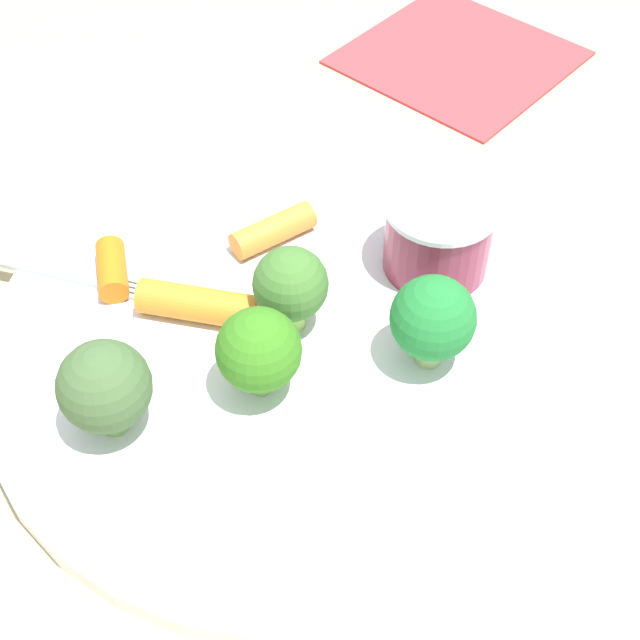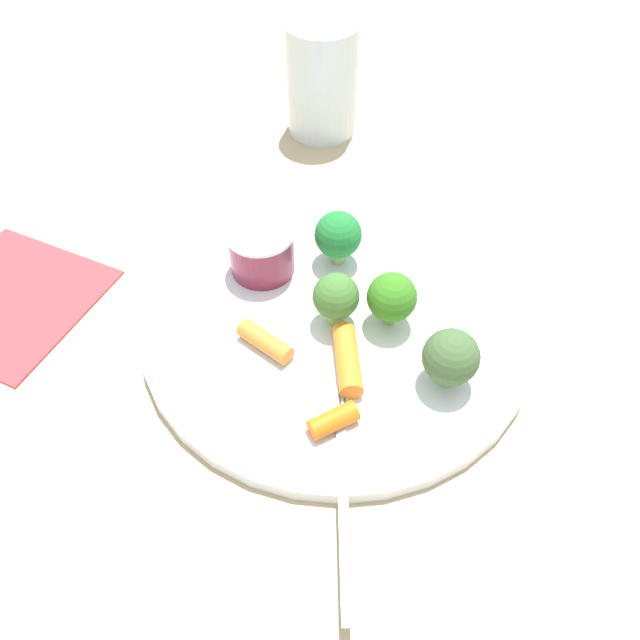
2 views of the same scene
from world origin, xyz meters
name	(u,v)px [view 2 (image 2 of 2)]	position (x,y,z in m)	size (l,w,h in m)	color
ground_plane	(337,323)	(0.00, 0.00, 0.00)	(2.40, 2.40, 0.00)	tan
plate	(337,318)	(0.00, 0.00, 0.01)	(0.32, 0.32, 0.01)	white
sauce_cup	(262,250)	(0.07, -0.04, 0.03)	(0.06, 0.06, 0.04)	maroon
broccoli_floret_0	(332,297)	(0.00, 0.01, 0.04)	(0.04, 0.04, 0.05)	#98C45A
broccoli_floret_1	(338,235)	(0.01, -0.06, 0.04)	(0.04, 0.04, 0.05)	#9ABC6D
broccoli_floret_2	(451,358)	(-0.09, 0.05, 0.04)	(0.04, 0.04, 0.05)	#85BA57
broccoli_floret_3	(393,293)	(-0.04, 0.00, 0.04)	(0.04, 0.04, 0.05)	#89AF66
carrot_stick_0	(265,342)	(0.05, 0.05, 0.02)	(0.02, 0.02, 0.05)	orange
carrot_stick_1	(347,360)	(-0.02, 0.05, 0.02)	(0.02, 0.02, 0.06)	orange
carrot_stick_2	(333,420)	(-0.02, 0.10, 0.02)	(0.02, 0.02, 0.04)	orange
fork	(343,489)	(-0.03, 0.15, 0.01)	(0.04, 0.16, 0.00)	#ACC3B6
drinking_glass	(322,79)	(0.07, -0.28, 0.06)	(0.08, 0.08, 0.12)	silver
napkin	(10,299)	(0.28, 0.03, 0.00)	(0.14, 0.14, 0.00)	#BB393D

